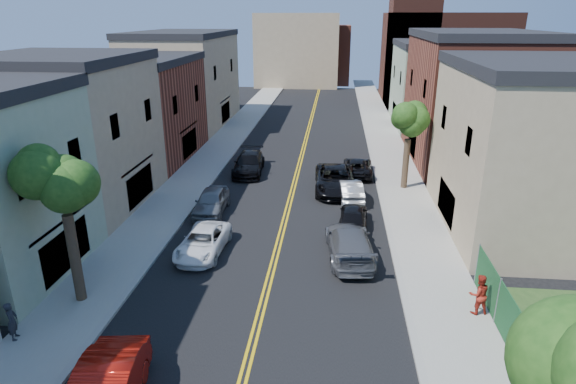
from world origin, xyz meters
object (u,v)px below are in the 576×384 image
(white_pickup, at_px, (203,242))
(pedestrian_right, at_px, (479,294))
(black_suv_lane, at_px, (335,179))
(grey_car_right, at_px, (350,243))
(black_car_right, at_px, (353,216))
(grey_car_left, at_px, (211,201))
(silver_car_right, at_px, (350,190))
(black_car_left, at_px, (249,163))
(pedestrian_left, at_px, (12,321))
(dark_car_right_far, at_px, (357,167))

(white_pickup, distance_m, pedestrian_right, 13.48)
(black_suv_lane, bearing_deg, grey_car_right, -87.73)
(black_car_right, xyz_separation_m, black_suv_lane, (-1.11, 6.06, 0.16))
(white_pickup, height_order, grey_car_left, grey_car_left)
(grey_car_left, distance_m, silver_car_right, 9.30)
(black_car_left, distance_m, black_suv_lane, 7.63)
(black_car_left, height_order, pedestrian_left, pedestrian_left)
(silver_car_right, relative_size, dark_car_right_far, 0.87)
(grey_car_right, xyz_separation_m, pedestrian_right, (5.15, -4.66, 0.23))
(white_pickup, xyz_separation_m, grey_car_right, (7.60, 0.28, 0.16))
(silver_car_right, bearing_deg, dark_car_right_far, -103.46)
(black_suv_lane, xyz_separation_m, pedestrian_right, (5.95, -14.59, 0.19))
(grey_car_left, relative_size, black_car_left, 0.82)
(grey_car_right, xyz_separation_m, dark_car_right_far, (0.90, 13.73, -0.14))
(silver_car_right, height_order, dark_car_right_far, silver_car_right)
(grey_car_left, height_order, pedestrian_left, pedestrian_left)
(dark_car_right_far, distance_m, black_suv_lane, 4.17)
(grey_car_right, relative_size, black_suv_lane, 0.90)
(black_car_left, xyz_separation_m, black_suv_lane, (6.80, -3.45, 0.06))
(grey_car_right, bearing_deg, black_suv_lane, -90.94)
(white_pickup, height_order, silver_car_right, silver_car_right)
(grey_car_left, relative_size, dark_car_right_far, 0.93)
(black_car_left, relative_size, dark_car_right_far, 1.14)
(grey_car_right, distance_m, pedestrian_right, 6.94)
(white_pickup, distance_m, grey_car_right, 7.61)
(dark_car_right_far, bearing_deg, pedestrian_right, 104.62)
(grey_car_left, height_order, grey_car_right, grey_car_right)
(white_pickup, relative_size, black_car_left, 0.85)
(pedestrian_left, relative_size, pedestrian_right, 0.88)
(black_suv_lane, bearing_deg, black_car_left, 150.76)
(white_pickup, distance_m, black_car_left, 13.66)
(pedestrian_right, bearing_deg, black_car_left, -65.70)
(silver_car_right, distance_m, pedestrian_right, 13.88)
(grey_car_right, xyz_separation_m, black_car_right, (0.31, 3.87, -0.12))
(silver_car_right, xyz_separation_m, black_suv_lane, (-1.01, 1.62, 0.16))
(dark_car_right_far, xyz_separation_m, pedestrian_right, (4.24, -18.39, 0.37))
(grey_car_right, bearing_deg, black_car_right, -100.09)
(silver_car_right, height_order, pedestrian_right, pedestrian_right)
(pedestrian_left, distance_m, pedestrian_right, 18.31)
(grey_car_left, height_order, dark_car_right_far, grey_car_left)
(black_car_left, height_order, black_suv_lane, black_suv_lane)
(white_pickup, relative_size, pedestrian_left, 2.96)
(silver_car_right, distance_m, pedestrian_left, 20.99)
(pedestrian_left, bearing_deg, grey_car_right, -76.97)
(black_car_right, distance_m, silver_car_right, 4.45)
(pedestrian_left, bearing_deg, black_suv_lane, -52.99)
(white_pickup, bearing_deg, dark_car_right_far, 61.29)
(white_pickup, xyz_separation_m, pedestrian_right, (12.75, -4.38, 0.39))
(white_pickup, bearing_deg, black_suv_lane, 58.89)
(grey_car_right, relative_size, silver_car_right, 1.33)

